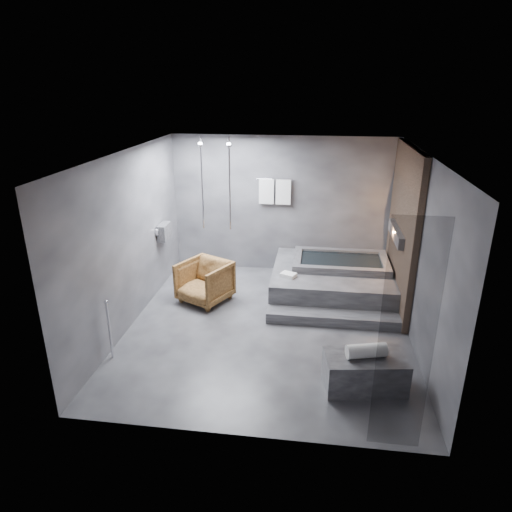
# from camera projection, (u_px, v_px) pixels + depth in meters

# --- Properties ---
(room) EXTENTS (5.00, 5.04, 2.82)m
(room) POSITION_uv_depth(u_px,v_px,m) (296.00, 222.00, 7.06)
(room) COLOR #2D2D2F
(room) RESTS_ON ground
(tub_deck) EXTENTS (2.20, 2.00, 0.50)m
(tub_deck) POSITION_uv_depth(u_px,v_px,m) (332.00, 281.00, 8.62)
(tub_deck) COLOR #323234
(tub_deck) RESTS_ON ground
(tub_step) EXTENTS (2.20, 0.36, 0.18)m
(tub_step) POSITION_uv_depth(u_px,v_px,m) (332.00, 318.00, 7.59)
(tub_step) COLOR #323234
(tub_step) RESTS_ON ground
(concrete_bench) EXTENTS (1.11, 0.72, 0.47)m
(concrete_bench) POSITION_uv_depth(u_px,v_px,m) (364.00, 372.00, 5.94)
(concrete_bench) COLOR #2F2F32
(concrete_bench) RESTS_ON ground
(driftwood_chair) EXTENTS (1.09, 1.10, 0.76)m
(driftwood_chair) POSITION_uv_depth(u_px,v_px,m) (205.00, 282.00, 8.26)
(driftwood_chair) COLOR #462A11
(driftwood_chair) RESTS_ON ground
(rolled_towel) EXTENTS (0.55, 0.32, 0.19)m
(rolled_towel) POSITION_uv_depth(u_px,v_px,m) (366.00, 351.00, 5.82)
(rolled_towel) COLOR white
(rolled_towel) RESTS_ON concrete_bench
(deck_towel) EXTENTS (0.31, 0.28, 0.07)m
(deck_towel) POSITION_uv_depth(u_px,v_px,m) (288.00, 275.00, 8.16)
(deck_towel) COLOR white
(deck_towel) RESTS_ON tub_deck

